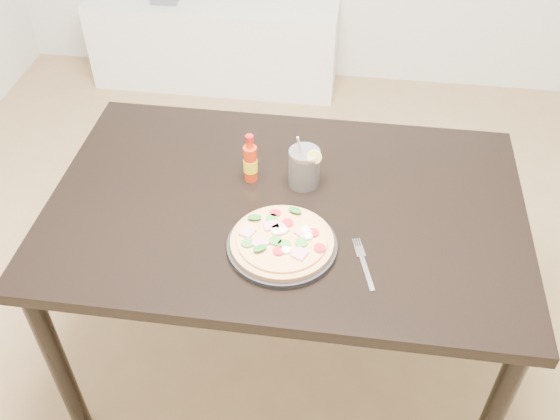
# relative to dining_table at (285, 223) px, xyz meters

# --- Properties ---
(floor) EXTENTS (4.50, 4.50, 0.00)m
(floor) POSITION_rel_dining_table_xyz_m (0.14, -0.22, -0.67)
(floor) COLOR #9E7A51
(floor) RESTS_ON ground
(dining_table) EXTENTS (1.40, 0.90, 0.75)m
(dining_table) POSITION_rel_dining_table_xyz_m (0.00, 0.00, 0.00)
(dining_table) COLOR black
(dining_table) RESTS_ON ground
(plate) EXTENTS (0.30, 0.30, 0.02)m
(plate) POSITION_rel_dining_table_xyz_m (0.01, -0.18, 0.09)
(plate) COLOR black
(plate) RESTS_ON dining_table
(pizza) EXTENTS (0.28, 0.28, 0.03)m
(pizza) POSITION_rel_dining_table_xyz_m (0.01, -0.18, 0.11)
(pizza) COLOR tan
(pizza) RESTS_ON plate
(hot_sauce_bottle) EXTENTS (0.05, 0.05, 0.16)m
(hot_sauce_bottle) POSITION_rel_dining_table_xyz_m (-0.12, 0.09, 0.15)
(hot_sauce_bottle) COLOR red
(hot_sauce_bottle) RESTS_ON dining_table
(cola_cup) EXTENTS (0.10, 0.09, 0.18)m
(cola_cup) POSITION_rel_dining_table_xyz_m (0.04, 0.10, 0.14)
(cola_cup) COLOR black
(cola_cup) RESTS_ON dining_table
(fork) EXTENTS (0.07, 0.19, 0.00)m
(fork) POSITION_rel_dining_table_xyz_m (0.24, -0.21, 0.09)
(fork) COLOR silver
(fork) RESTS_ON dining_table
(media_console) EXTENTS (1.40, 0.34, 0.50)m
(media_console) POSITION_rel_dining_table_xyz_m (-0.66, 1.85, -0.42)
(media_console) COLOR white
(media_console) RESTS_ON ground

